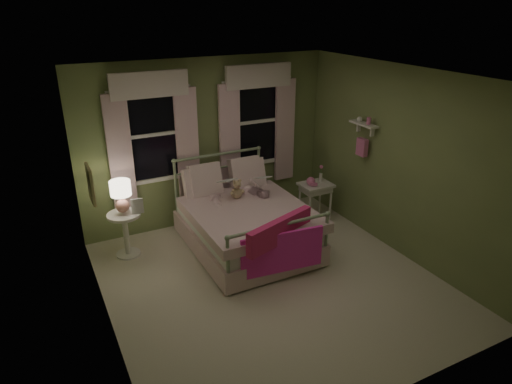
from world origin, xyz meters
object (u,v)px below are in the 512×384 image
teddy_bear (237,191)px  child_left (215,183)px  child_right (249,174)px  bed (245,223)px  table_lamp (121,193)px  nightstand_right (316,189)px  nightstand_left (125,229)px

teddy_bear → child_left: bearing=150.5°
child_right → teddy_bear: child_right is taller
teddy_bear → bed: bearing=-90.0°
table_lamp → nightstand_right: table_lamp is taller
child_left → teddy_bear: 0.34m
table_lamp → nightstand_right: (2.98, -0.29, -0.40)m
table_lamp → child_left: bearing=-5.2°
child_right → nightstand_right: 1.19m
bed → child_left: child_left is taller
child_right → nightstand_right: size_ratio=1.20×
teddy_bear → table_lamp: size_ratio=0.66×
table_lamp → nightstand_right: bearing=-5.5°
child_right → table_lamp: child_right is taller
teddy_bear → table_lamp: bearing=170.1°
teddy_bear → nightstand_right: size_ratio=0.47×
child_right → nightstand_right: child_right is taller
table_lamp → nightstand_right: 3.02m
nightstand_left → nightstand_right: same height
child_right → nightstand_left: (-1.87, 0.12, -0.53)m
child_left → table_lamp: 1.32m
bed → nightstand_right: 1.42m
child_left → teddy_bear: size_ratio=2.23×
child_left → nightstand_right: child_left is taller
teddy_bear → child_right: bearing=29.5°
child_left → nightstand_right: 1.71m
bed → table_lamp: bed is taller
child_left → teddy_bear: child_left is taller
child_left → table_lamp: (-1.31, 0.12, 0.05)m
child_right → table_lamp: size_ratio=1.68×
nightstand_right → child_left: bearing=174.2°
nightstand_left → nightstand_right: size_ratio=1.02×
child_left → teddy_bear: (0.28, -0.16, -0.11)m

